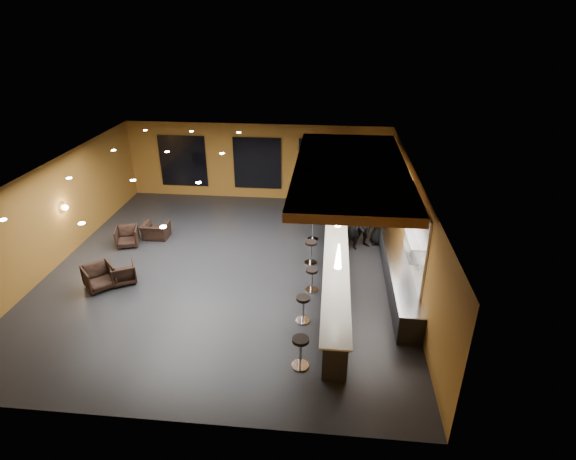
# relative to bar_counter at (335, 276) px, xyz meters

# --- Properties ---
(floor) EXTENTS (12.00, 13.00, 0.10)m
(floor) POSITION_rel_bar_counter_xyz_m (-3.65, 1.00, -0.55)
(floor) COLOR black
(floor) RESTS_ON ground
(ceiling) EXTENTS (12.00, 13.00, 0.10)m
(ceiling) POSITION_rel_bar_counter_xyz_m (-3.65, 1.00, 3.05)
(ceiling) COLOR black
(wall_back) EXTENTS (12.00, 0.10, 3.50)m
(wall_back) POSITION_rel_bar_counter_xyz_m (-3.65, 7.55, 1.25)
(wall_back) COLOR brown
(wall_back) RESTS_ON floor
(wall_front) EXTENTS (12.00, 0.10, 3.50)m
(wall_front) POSITION_rel_bar_counter_xyz_m (-3.65, -5.55, 1.25)
(wall_front) COLOR brown
(wall_front) RESTS_ON floor
(wall_left) EXTENTS (0.10, 13.00, 3.50)m
(wall_left) POSITION_rel_bar_counter_xyz_m (-9.70, 1.00, 1.25)
(wall_left) COLOR brown
(wall_left) RESTS_ON floor
(wall_right) EXTENTS (0.10, 13.00, 3.50)m
(wall_right) POSITION_rel_bar_counter_xyz_m (2.40, 1.00, 1.25)
(wall_right) COLOR brown
(wall_right) RESTS_ON floor
(wood_soffit) EXTENTS (3.60, 8.00, 0.28)m
(wood_soffit) POSITION_rel_bar_counter_xyz_m (0.35, 2.00, 2.86)
(wood_soffit) COLOR #B16C33
(wood_soffit) RESTS_ON ceiling
(window_left) EXTENTS (2.20, 0.06, 2.40)m
(window_left) POSITION_rel_bar_counter_xyz_m (-7.15, 7.44, 1.20)
(window_left) COLOR black
(window_left) RESTS_ON wall_back
(window_center) EXTENTS (2.20, 0.06, 2.40)m
(window_center) POSITION_rel_bar_counter_xyz_m (-3.65, 7.44, 1.20)
(window_center) COLOR black
(window_center) RESTS_ON wall_back
(window_right) EXTENTS (2.20, 0.06, 2.40)m
(window_right) POSITION_rel_bar_counter_xyz_m (-0.65, 7.44, 1.20)
(window_right) COLOR black
(window_right) RESTS_ON wall_back
(tile_backsplash) EXTENTS (0.06, 3.20, 2.40)m
(tile_backsplash) POSITION_rel_bar_counter_xyz_m (2.31, 0.00, 1.50)
(tile_backsplash) COLOR white
(tile_backsplash) RESTS_ON wall_right
(bar_counter) EXTENTS (0.60, 8.00, 1.00)m
(bar_counter) POSITION_rel_bar_counter_xyz_m (0.00, 0.00, 0.00)
(bar_counter) COLOR black
(bar_counter) RESTS_ON floor
(bar_top) EXTENTS (0.78, 8.10, 0.05)m
(bar_top) POSITION_rel_bar_counter_xyz_m (0.00, 0.00, 0.52)
(bar_top) COLOR silver
(bar_top) RESTS_ON bar_counter
(prep_counter) EXTENTS (0.70, 6.00, 0.86)m
(prep_counter) POSITION_rel_bar_counter_xyz_m (2.00, 0.50, -0.07)
(prep_counter) COLOR black
(prep_counter) RESTS_ON floor
(prep_top) EXTENTS (0.72, 6.00, 0.03)m
(prep_top) POSITION_rel_bar_counter_xyz_m (2.00, 0.50, 0.39)
(prep_top) COLOR silver
(prep_top) RESTS_ON prep_counter
(wall_shelf_lower) EXTENTS (0.30, 1.50, 0.03)m
(wall_shelf_lower) POSITION_rel_bar_counter_xyz_m (2.17, -0.20, 1.10)
(wall_shelf_lower) COLOR silver
(wall_shelf_lower) RESTS_ON wall_right
(wall_shelf_upper) EXTENTS (0.30, 1.50, 0.03)m
(wall_shelf_upper) POSITION_rel_bar_counter_xyz_m (2.17, -0.20, 1.55)
(wall_shelf_upper) COLOR silver
(wall_shelf_upper) RESTS_ON wall_right
(column) EXTENTS (0.60, 0.60, 3.50)m
(column) POSITION_rel_bar_counter_xyz_m (0.00, 4.60, 1.25)
(column) COLOR olive
(column) RESTS_ON floor
(wall_sconce) EXTENTS (0.22, 0.22, 0.22)m
(wall_sconce) POSITION_rel_bar_counter_xyz_m (-9.53, 1.50, 1.30)
(wall_sconce) COLOR #FFE5B2
(wall_sconce) RESTS_ON wall_left
(pendant_0) EXTENTS (0.20, 0.20, 0.70)m
(pendant_0) POSITION_rel_bar_counter_xyz_m (0.00, -2.00, 1.85)
(pendant_0) COLOR white
(pendant_0) RESTS_ON wood_soffit
(pendant_1) EXTENTS (0.20, 0.20, 0.70)m
(pendant_1) POSITION_rel_bar_counter_xyz_m (0.00, 0.50, 1.85)
(pendant_1) COLOR white
(pendant_1) RESTS_ON wood_soffit
(pendant_2) EXTENTS (0.20, 0.20, 0.70)m
(pendant_2) POSITION_rel_bar_counter_xyz_m (0.00, 3.00, 1.85)
(pendant_2) COLOR white
(pendant_2) RESTS_ON wood_soffit
(staff_a) EXTENTS (0.67, 0.55, 1.57)m
(staff_a) POSITION_rel_bar_counter_xyz_m (0.62, 2.78, 0.28)
(staff_a) COLOR black
(staff_a) RESTS_ON floor
(staff_b) EXTENTS (0.89, 0.75, 1.65)m
(staff_b) POSITION_rel_bar_counter_xyz_m (1.06, 3.02, 0.33)
(staff_b) COLOR black
(staff_b) RESTS_ON floor
(staff_c) EXTENTS (0.82, 0.58, 1.58)m
(staff_c) POSITION_rel_bar_counter_xyz_m (1.60, 3.29, 0.29)
(staff_c) COLOR black
(staff_c) RESTS_ON floor
(armchair_a) EXTENTS (1.21, 1.21, 0.79)m
(armchair_a) POSITION_rel_bar_counter_xyz_m (-7.50, -0.63, -0.11)
(armchair_a) COLOR black
(armchair_a) RESTS_ON floor
(armchair_b) EXTENTS (1.03, 1.04, 0.70)m
(armchair_b) POSITION_rel_bar_counter_xyz_m (-6.87, -0.23, -0.15)
(armchair_b) COLOR black
(armchair_b) RESTS_ON floor
(armchair_c) EXTENTS (1.00, 1.01, 0.74)m
(armchair_c) POSITION_rel_bar_counter_xyz_m (-7.81, 2.23, -0.13)
(armchair_c) COLOR black
(armchair_c) RESTS_ON floor
(armchair_d) EXTENTS (0.97, 0.85, 0.63)m
(armchair_d) POSITION_rel_bar_counter_xyz_m (-6.96, 2.92, -0.19)
(armchair_d) COLOR black
(armchair_d) RESTS_ON floor
(bar_stool_0) EXTENTS (0.44, 0.44, 0.87)m
(bar_stool_0) POSITION_rel_bar_counter_xyz_m (-0.84, -3.54, 0.06)
(bar_stool_0) COLOR silver
(bar_stool_0) RESTS_ON floor
(bar_stool_1) EXTENTS (0.42, 0.42, 0.82)m
(bar_stool_1) POSITION_rel_bar_counter_xyz_m (-0.90, -1.72, 0.02)
(bar_stool_1) COLOR silver
(bar_stool_1) RESTS_ON floor
(bar_stool_2) EXTENTS (0.39, 0.39, 0.77)m
(bar_stool_2) POSITION_rel_bar_counter_xyz_m (-0.74, -0.12, -0.01)
(bar_stool_2) COLOR silver
(bar_stool_2) RESTS_ON floor
(bar_stool_3) EXTENTS (0.44, 0.44, 0.86)m
(bar_stool_3) POSITION_rel_bar_counter_xyz_m (-0.86, 1.58, 0.05)
(bar_stool_3) COLOR silver
(bar_stool_3) RESTS_ON floor
(bar_stool_4) EXTENTS (0.42, 0.42, 0.84)m
(bar_stool_4) POSITION_rel_bar_counter_xyz_m (-0.87, 3.39, 0.04)
(bar_stool_4) COLOR silver
(bar_stool_4) RESTS_ON floor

